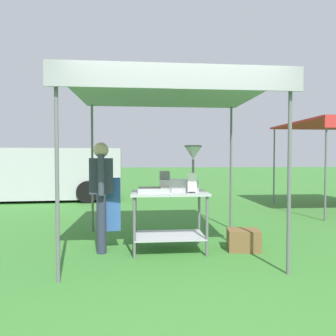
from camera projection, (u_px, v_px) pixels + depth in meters
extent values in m
plane|color=#3D7F33|center=(156.00, 202.00, 9.41)|extent=(70.00, 70.00, 0.00)
cylinder|color=slate|center=(57.00, 176.00, 3.26)|extent=(0.04, 0.04, 2.37)
cylinder|color=slate|center=(289.00, 175.00, 3.48)|extent=(0.04, 0.04, 2.37)
cylinder|color=slate|center=(92.00, 169.00, 5.55)|extent=(0.04, 0.04, 2.37)
cylinder|color=slate|center=(231.00, 168.00, 5.78)|extent=(0.04, 0.04, 2.37)
cube|color=#939399|center=(168.00, 91.00, 4.48)|extent=(2.86, 2.51, 0.05)
cube|color=#939399|center=(178.00, 78.00, 3.25)|extent=(2.86, 0.02, 0.24)
cube|color=#B7B7BC|center=(169.00, 193.00, 4.38)|extent=(1.11, 0.68, 0.04)
cube|color=#B7B7BC|center=(169.00, 235.00, 4.40)|extent=(1.02, 0.63, 0.02)
cylinder|color=slate|center=(134.00, 228.00, 4.06)|extent=(0.04, 0.04, 0.85)
cylinder|color=slate|center=(207.00, 226.00, 4.15)|extent=(0.04, 0.04, 0.85)
cylinder|color=slate|center=(135.00, 219.00, 4.64)|extent=(0.04, 0.04, 0.85)
cylinder|color=slate|center=(199.00, 218.00, 4.73)|extent=(0.04, 0.04, 0.85)
cube|color=#B7B7BC|center=(154.00, 192.00, 4.27)|extent=(0.47, 0.33, 0.01)
cube|color=#B7B7BC|center=(155.00, 191.00, 4.11)|extent=(0.47, 0.01, 0.06)
cube|color=#B7B7BC|center=(154.00, 188.00, 4.43)|extent=(0.47, 0.01, 0.06)
cube|color=#B7B7BC|center=(138.00, 190.00, 4.25)|extent=(0.01, 0.33, 0.06)
cube|color=#B7B7BC|center=(170.00, 189.00, 4.29)|extent=(0.01, 0.33, 0.06)
torus|color=#EAB251|center=(154.00, 190.00, 4.35)|extent=(0.10, 0.10, 0.02)
torus|color=#EAB251|center=(163.00, 190.00, 4.36)|extent=(0.10, 0.10, 0.02)
torus|color=#EAB251|center=(152.00, 191.00, 4.25)|extent=(0.10, 0.10, 0.02)
torus|color=#EAB251|center=(159.00, 191.00, 4.27)|extent=(0.08, 0.08, 0.02)
torus|color=#EAB251|center=(144.00, 191.00, 4.25)|extent=(0.09, 0.09, 0.02)
torus|color=#EAB251|center=(161.00, 191.00, 4.22)|extent=(0.10, 0.10, 0.02)
torus|color=#EAB251|center=(146.00, 191.00, 4.30)|extent=(0.10, 0.10, 0.02)
torus|color=#EAB251|center=(156.00, 191.00, 4.22)|extent=(0.10, 0.10, 0.02)
torus|color=#EAB251|center=(166.00, 192.00, 4.19)|extent=(0.10, 0.10, 0.02)
torus|color=#EAB251|center=(149.00, 192.00, 4.19)|extent=(0.08, 0.08, 0.02)
torus|color=#EAB251|center=(147.00, 190.00, 4.36)|extent=(0.08, 0.08, 0.02)
cube|color=#B7B7BC|center=(179.00, 185.00, 4.43)|extent=(0.56, 0.28, 0.18)
cube|color=slate|center=(165.00, 175.00, 4.41)|extent=(0.14, 0.22, 0.12)
cylinder|color=slate|center=(193.00, 169.00, 4.45)|extent=(0.04, 0.04, 0.30)
cone|color=#B7B7BC|center=(193.00, 153.00, 4.44)|extent=(0.25, 0.25, 0.19)
cylinder|color=slate|center=(193.00, 146.00, 4.43)|extent=(0.26, 0.26, 0.02)
cube|color=black|center=(192.00, 192.00, 4.24)|extent=(0.08, 0.05, 0.02)
cube|color=white|center=(192.00, 182.00, 4.23)|extent=(0.13, 0.01, 0.27)
cylinder|color=#2D3347|center=(102.00, 221.00, 4.49)|extent=(0.14, 0.14, 0.86)
cylinder|color=#2D3347|center=(101.00, 224.00, 4.29)|extent=(0.14, 0.14, 0.86)
cube|color=#383D4C|center=(101.00, 176.00, 4.37)|extent=(0.36, 0.26, 0.52)
cube|color=#335BA3|center=(110.00, 205.00, 4.41)|extent=(0.32, 0.06, 0.80)
cylinder|color=#383D4C|center=(101.00, 173.00, 4.58)|extent=(0.10, 0.10, 0.58)
cylinder|color=#383D4C|center=(101.00, 175.00, 4.15)|extent=(0.10, 0.10, 0.58)
sphere|color=#DBB28E|center=(101.00, 150.00, 4.36)|extent=(0.22, 0.22, 0.22)
cube|color=brown|center=(243.00, 240.00, 4.43)|extent=(0.51, 0.40, 0.31)
cube|color=#BCBCC1|center=(41.00, 173.00, 9.83)|extent=(5.37, 2.18, 1.60)
cylinder|color=black|center=(0.00, 187.00, 10.54)|extent=(0.69, 0.28, 0.68)
cylinder|color=black|center=(88.00, 192.00, 9.15)|extent=(0.69, 0.28, 0.68)
cylinder|color=black|center=(94.00, 186.00, 11.00)|extent=(0.69, 0.28, 0.68)
cylinder|color=slate|center=(326.00, 169.00, 6.49)|extent=(0.04, 0.04, 2.27)
cylinder|color=slate|center=(274.00, 166.00, 9.03)|extent=(0.04, 0.04, 2.27)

